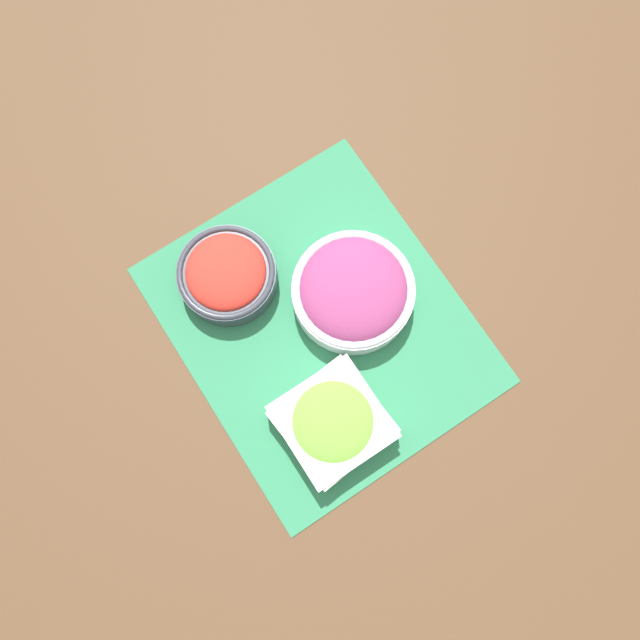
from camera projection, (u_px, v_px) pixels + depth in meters
ground_plane at (320, 325)px, 0.99m from camera, size 3.00×3.00×0.00m
placemat at (320, 324)px, 0.99m from camera, size 0.49×0.42×0.00m
onion_bowl at (353, 291)px, 0.96m from camera, size 0.19×0.19×0.07m
lettuce_bowl at (333, 422)px, 0.92m from camera, size 0.15×0.15×0.06m
tomato_bowl at (227, 274)px, 0.97m from camera, size 0.16×0.16×0.06m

